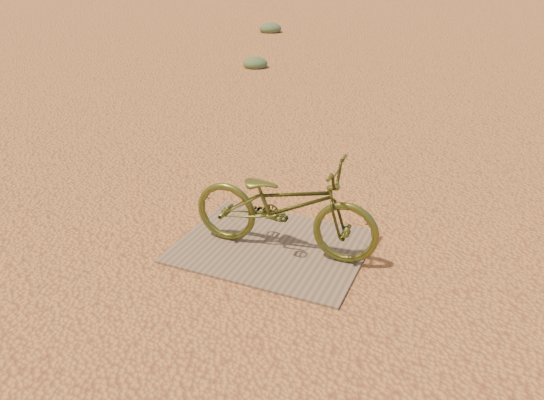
% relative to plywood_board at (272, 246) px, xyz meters
% --- Properties ---
extents(ground, '(120.00, 120.00, 0.00)m').
position_rel_plywood_board_xyz_m(ground, '(-0.28, 0.07, -0.01)').
color(ground, '#C17E43').
rests_on(ground, ground).
extents(plywood_board, '(1.55, 1.22, 0.02)m').
position_rel_plywood_board_xyz_m(plywood_board, '(0.00, 0.00, 0.00)').
color(plywood_board, '#75624F').
rests_on(plywood_board, ground).
extents(bicycle, '(1.59, 0.63, 0.82)m').
position_rel_plywood_board_xyz_m(bicycle, '(0.12, -0.02, 0.42)').
color(bicycle, '#4A511D').
rests_on(bicycle, plywood_board).
extents(kale_a, '(0.51, 0.51, 0.28)m').
position_rel_plywood_board_xyz_m(kale_a, '(-3.26, 6.61, -0.01)').
color(kale_a, '#53714C').
rests_on(kale_a, ground).
extents(kale_c, '(0.64, 0.64, 0.35)m').
position_rel_plywood_board_xyz_m(kale_c, '(-4.96, 11.28, -0.01)').
color(kale_c, '#53714C').
rests_on(kale_c, ground).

